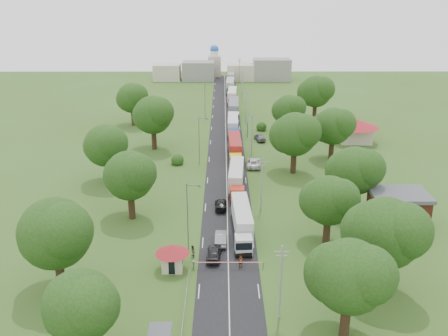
{
  "coord_description": "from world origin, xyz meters",
  "views": [
    {
      "loc": [
        -0.7,
        -81.03,
        34.75
      ],
      "look_at": [
        -0.5,
        4.66,
        3.0
      ],
      "focal_mm": 40.0,
      "sensor_mm": 36.0,
      "label": 1
    }
  ],
  "objects_px": {
    "guard_booth": "(172,254)",
    "pedestrian_near": "(241,261)",
    "info_sign": "(247,124)",
    "car_lane_front": "(214,253)",
    "truck_0": "(242,221)",
    "car_lane_mid": "(221,238)",
    "boom_barrier": "(218,263)"
  },
  "relations": [
    {
      "from": "guard_booth",
      "to": "pedestrian_near",
      "type": "height_order",
      "value": "guard_booth"
    },
    {
      "from": "boom_barrier",
      "to": "truck_0",
      "type": "height_order",
      "value": "truck_0"
    },
    {
      "from": "pedestrian_near",
      "to": "car_lane_mid",
      "type": "bearing_deg",
      "value": 89.83
    },
    {
      "from": "info_sign",
      "to": "car_lane_mid",
      "type": "relative_size",
      "value": 0.87
    },
    {
      "from": "car_lane_mid",
      "to": "boom_barrier",
      "type": "bearing_deg",
      "value": 88.31
    },
    {
      "from": "boom_barrier",
      "to": "pedestrian_near",
      "type": "bearing_deg",
      "value": 9.57
    },
    {
      "from": "car_lane_mid",
      "to": "pedestrian_near",
      "type": "relative_size",
      "value": 2.71
    },
    {
      "from": "boom_barrier",
      "to": "guard_booth",
      "type": "distance_m",
      "value": 5.98
    },
    {
      "from": "guard_booth",
      "to": "pedestrian_near",
      "type": "xyz_separation_m",
      "value": [
        8.81,
        0.5,
        -1.3
      ]
    },
    {
      "from": "boom_barrier",
      "to": "guard_booth",
      "type": "relative_size",
      "value": 2.1
    },
    {
      "from": "info_sign",
      "to": "car_lane_front",
      "type": "height_order",
      "value": "info_sign"
    },
    {
      "from": "car_lane_front",
      "to": "car_lane_mid",
      "type": "bearing_deg",
      "value": -98.66
    },
    {
      "from": "truck_0",
      "to": "pedestrian_near",
      "type": "relative_size",
      "value": 8.13
    },
    {
      "from": "guard_booth",
      "to": "pedestrian_near",
      "type": "relative_size",
      "value": 2.54
    },
    {
      "from": "info_sign",
      "to": "truck_0",
      "type": "height_order",
      "value": "info_sign"
    },
    {
      "from": "truck_0",
      "to": "car_lane_mid",
      "type": "xyz_separation_m",
      "value": [
        -3.1,
        -2.8,
        -1.29
      ]
    },
    {
      "from": "info_sign",
      "to": "car_lane_front",
      "type": "xyz_separation_m",
      "value": [
        -7.12,
        -57.32,
        -2.19
      ]
    },
    {
      "from": "car_lane_mid",
      "to": "pedestrian_near",
      "type": "xyz_separation_m",
      "value": [
        2.61,
        -6.5,
        0.09
      ]
    },
    {
      "from": "info_sign",
      "to": "pedestrian_near",
      "type": "bearing_deg",
      "value": -93.45
    },
    {
      "from": "car_lane_mid",
      "to": "car_lane_front",
      "type": "bearing_deg",
      "value": 79.21
    },
    {
      "from": "boom_barrier",
      "to": "info_sign",
      "type": "bearing_deg",
      "value": 83.76
    },
    {
      "from": "guard_booth",
      "to": "car_lane_front",
      "type": "bearing_deg",
      "value": 26.94
    },
    {
      "from": "truck_0",
      "to": "car_lane_mid",
      "type": "bearing_deg",
      "value": -137.86
    },
    {
      "from": "info_sign",
      "to": "pedestrian_near",
      "type": "height_order",
      "value": "info_sign"
    },
    {
      "from": "info_sign",
      "to": "car_lane_mid",
      "type": "bearing_deg",
      "value": -96.67
    },
    {
      "from": "guard_booth",
      "to": "car_lane_front",
      "type": "height_order",
      "value": "guard_booth"
    },
    {
      "from": "guard_booth",
      "to": "car_lane_front",
      "type": "relative_size",
      "value": 0.92
    },
    {
      "from": "guard_booth",
      "to": "boom_barrier",
      "type": "bearing_deg",
      "value": 0.01
    },
    {
      "from": "truck_0",
      "to": "info_sign",
      "type": "bearing_deg",
      "value": 86.46
    },
    {
      "from": "guard_booth",
      "to": "car_lane_mid",
      "type": "bearing_deg",
      "value": 48.48
    },
    {
      "from": "car_lane_front",
      "to": "car_lane_mid",
      "type": "relative_size",
      "value": 1.02
    },
    {
      "from": "truck_0",
      "to": "pedestrian_near",
      "type": "xyz_separation_m",
      "value": [
        -0.49,
        -9.3,
        -1.2
      ]
    }
  ]
}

